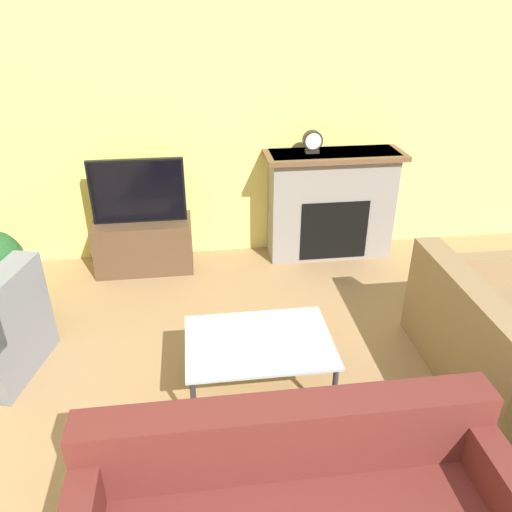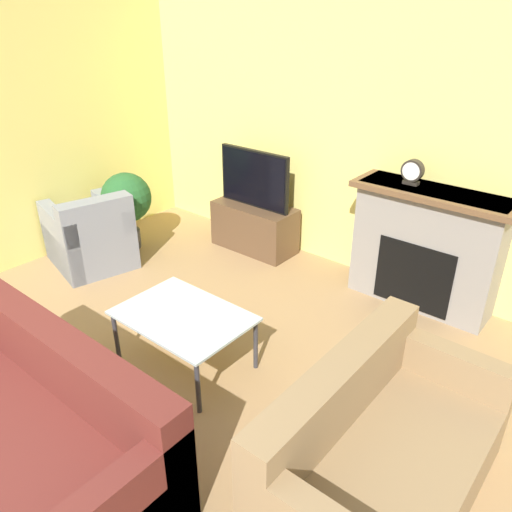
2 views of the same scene
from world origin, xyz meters
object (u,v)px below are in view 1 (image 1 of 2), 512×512
at_px(tv, 138,191).
at_px(coffee_table, 259,346).
at_px(couch_loveseat, 500,351).
at_px(mantel_clock, 313,141).

height_order(tv, coffee_table, tv).
distance_m(couch_loveseat, mantel_clock, 2.50).
bearing_deg(coffee_table, tv, 115.13).
xyz_separation_m(couch_loveseat, coffee_table, (-1.68, 0.13, 0.12)).
height_order(tv, mantel_clock, mantel_clock).
bearing_deg(couch_loveseat, mantel_clock, 22.52).
xyz_separation_m(tv, mantel_clock, (1.69, 0.10, 0.39)).
relative_size(tv, mantel_clock, 4.05).
distance_m(tv, coffee_table, 2.16).
xyz_separation_m(couch_loveseat, mantel_clock, (-0.89, 2.15, 0.93)).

